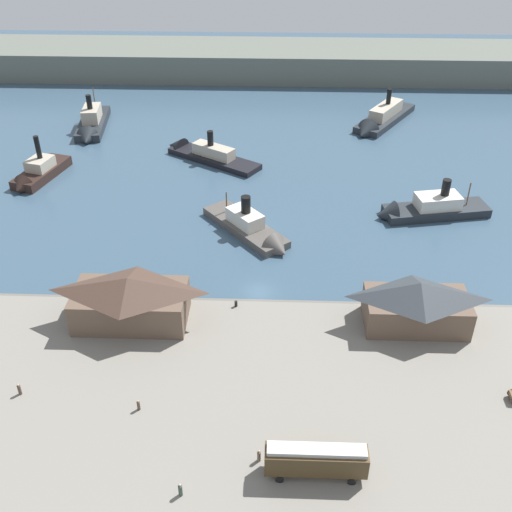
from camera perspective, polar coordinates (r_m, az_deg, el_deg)
The scene contains 18 objects.
ground_plane at distance 95.36m, azimuth 0.26°, elevation -3.35°, with size 320.00×320.00×0.00m, color #385166.
quay_promenade at distance 78.53m, azimuth -0.29°, elevation -12.73°, with size 110.00×36.00×1.20m, color gray.
seawall_edge at distance 92.21m, azimuth 0.19°, elevation -4.45°, with size 110.00×0.80×1.00m, color #666159.
ferry_shed_customs_shed at distance 87.74m, azimuth -11.65°, elevation -3.94°, with size 16.08×8.76×7.26m.
ferry_shed_central_terminal at distance 88.12m, azimuth 14.79°, elevation -4.30°, with size 14.54×7.78×7.13m.
street_tram at distance 68.56m, azimuth 5.61°, elevation -18.29°, with size 10.90×2.61×4.21m.
pedestrian_near_east_shed at distance 82.49m, azimuth -21.15°, elevation -11.51°, with size 0.42×0.42×1.69m.
pedestrian_by_tram at distance 76.81m, azimuth -10.88°, elevation -13.49°, with size 0.38×0.38×1.52m.
pedestrian_near_cart at distance 68.51m, azimuth -7.05°, elevation -20.80°, with size 0.44×0.44×1.77m.
pedestrian_walking_east at distance 70.67m, azimuth 0.28°, elevation -18.10°, with size 0.41×0.41×1.68m.
mooring_post_east at distance 90.37m, azimuth -1.87°, elevation -4.46°, with size 0.44×0.44×0.90m, color black.
ferry_mid_harbor at distance 156.75m, azimuth -15.08°, elevation 11.71°, with size 8.03×22.09×10.15m.
ferry_moored_east at distance 118.59m, azimuth 15.39°, elevation 4.23°, with size 21.92×9.34×8.93m.
ferry_approaching_east at distance 108.07m, azimuth -0.18°, elevation 2.38°, with size 17.28×19.34×8.78m.
ferry_outer_harbor at distance 138.08m, azimuth -5.03°, elevation 9.53°, with size 23.03×17.38×8.68m.
ferry_departing_north at distance 135.09m, azimuth -19.72°, elevation 7.21°, with size 9.07×16.80×10.31m.
ferry_moored_west at distance 157.94m, azimuth 11.46°, elevation 12.30°, with size 18.57×24.54×10.20m.
far_headland at distance 193.55m, azimuth 1.42°, elevation 17.72°, with size 180.00×24.00×8.00m, color #60665B.
Camera 1 is at (2.42, -75.97, 57.58)m, focal length 42.99 mm.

